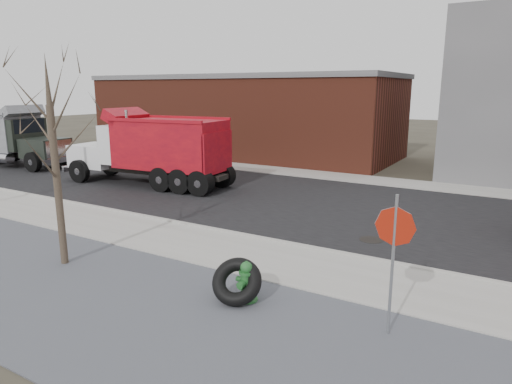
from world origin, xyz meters
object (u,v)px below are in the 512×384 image
Objects in this scene: fire_hydrant at (246,283)px; dump_truck_grey at (8,135)px; truck_tire at (237,282)px; stop_sign at (394,241)px; dump_truck_red_b at (152,147)px.

fire_hydrant is 0.12× the size of dump_truck_grey.
truck_tire is 0.49× the size of stop_sign.
truck_tire is at bearing -24.70° from dump_truck_grey.
truck_tire is 0.17× the size of dump_truck_grey.
dump_truck_grey is (-21.02, 8.07, 1.29)m from truck_tire.
fire_hydrant is 12.76m from dump_truck_red_b.
dump_truck_red_b is (-9.80, 8.02, 1.29)m from truck_tire.
stop_sign is (2.92, 0.17, 1.39)m from fire_hydrant.
dump_truck_red_b is (-12.87, 7.71, -0.04)m from stop_sign.
stop_sign is at bearing -21.55° from dump_truck_grey.
dump_truck_grey is at bearing -173.87° from stop_sign.
stop_sign is at bearing 5.87° from truck_tire.
stop_sign is 0.32× the size of dump_truck_red_b.
truck_tire is at bearing -150.15° from stop_sign.
fire_hydrant is at bearing -152.70° from stop_sign.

